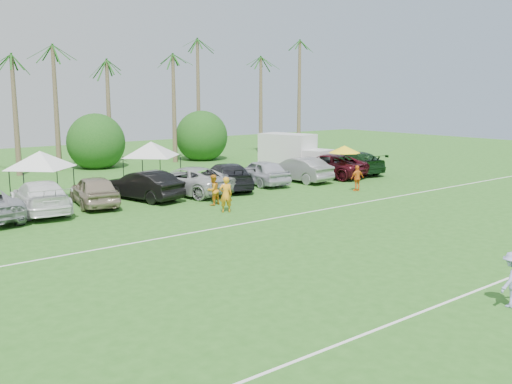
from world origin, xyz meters
TOP-DOWN VIEW (x-y plane):
  - ground at (0.00, 0.00)m, footprint 120.00×120.00m
  - field_lines at (0.00, 8.00)m, footprint 80.00×12.10m
  - palm_tree_5 at (0.00, 38.00)m, footprint 2.40×2.40m
  - palm_tree_6 at (4.00, 38.00)m, footprint 2.40×2.40m
  - palm_tree_7 at (8.00, 38.00)m, footprint 2.40×2.40m
  - palm_tree_8 at (13.00, 38.00)m, footprint 2.40×2.40m
  - palm_tree_9 at (18.00, 38.00)m, footprint 2.40×2.40m
  - palm_tree_10 at (23.00, 38.00)m, footprint 2.40×2.40m
  - palm_tree_11 at (27.00, 38.00)m, footprint 2.40×2.40m
  - bush_tree_2 at (6.00, 39.00)m, footprint 4.00×4.00m
  - bush_tree_3 at (16.00, 39.00)m, footprint 4.00×4.00m
  - sideline_player_a at (4.10, 16.68)m, footprint 0.81×0.68m
  - sideline_player_b at (4.64, 18.67)m, footprint 0.94×0.80m
  - sideline_player_c at (14.41, 16.84)m, footprint 1.02×0.57m
  - box_truck at (17.07, 25.66)m, footprint 3.39×6.12m
  - canopy_tent_left at (-2.47, 25.47)m, footprint 4.21×4.21m
  - canopy_tent_right at (5.14, 26.65)m, footprint 4.28×4.28m
  - market_umbrella at (16.83, 20.24)m, footprint 2.25×2.25m
  - frisbee_player at (2.90, 0.67)m, footprint 1.24×0.73m
  - parked_car_3 at (-3.54, 22.50)m, footprint 3.14×6.12m
  - parked_car_4 at (-0.58, 22.60)m, footprint 2.89×5.27m
  - parked_car_5 at (2.38, 22.52)m, footprint 3.00×5.44m
  - parked_car_6 at (5.34, 22.54)m, footprint 4.31×6.64m
  - parked_car_7 at (8.31, 22.54)m, footprint 4.18×6.31m
  - parked_car_8 at (11.27, 22.61)m, footprint 2.64×5.21m
  - parked_car_9 at (14.23, 22.10)m, footprint 2.07×5.24m
  - parked_car_10 at (17.19, 22.37)m, footprint 4.09×6.58m
  - parked_car_11 at (20.15, 22.49)m, footprint 3.13×6.12m

SIDE VIEW (x-z plane):
  - ground at x=0.00m, z-range 0.00..0.00m
  - field_lines at x=0.00m, z-range 0.00..0.01m
  - sideline_player_c at x=14.41m, z-range 0.00..1.64m
  - frisbee_player at x=2.90m, z-range 0.00..1.65m
  - sideline_player_b at x=4.64m, z-range 0.00..1.70m
  - parked_car_3 at x=-3.54m, z-range 0.00..1.70m
  - parked_car_4 at x=-0.58m, z-range 0.00..1.70m
  - parked_car_5 at x=2.38m, z-range 0.00..1.70m
  - parked_car_6 at x=5.34m, z-range 0.00..1.70m
  - parked_car_7 at x=8.31m, z-range 0.00..1.70m
  - parked_car_8 at x=11.27m, z-range 0.00..1.70m
  - parked_car_9 at x=14.23m, z-range 0.00..1.70m
  - parked_car_10 at x=17.19m, z-range 0.00..1.70m
  - parked_car_11 at x=20.15m, z-range 0.00..1.70m
  - sideline_player_a at x=4.10m, z-range 0.00..1.87m
  - box_truck at x=17.07m, z-range 0.10..3.09m
  - bush_tree_2 at x=6.00m, z-range -0.20..3.80m
  - bush_tree_3 at x=16.00m, z-range -0.20..3.80m
  - market_umbrella at x=16.83m, z-range 0.99..3.50m
  - canopy_tent_left at x=-2.47m, z-range 1.22..4.63m
  - canopy_tent_right at x=5.14m, z-range 1.24..4.71m
  - palm_tree_8 at x=13.00m, z-range 3.03..11.93m
  - palm_tree_5 at x=0.00m, z-range 3.40..13.30m
  - palm_tree_9 at x=18.00m, z-range 3.40..13.30m
  - palm_tree_6 at x=4.00m, z-range 3.76..14.66m
  - palm_tree_10 at x=23.00m, z-range 3.76..14.66m
  - palm_tree_7 at x=8.00m, z-range 4.11..16.01m
  - palm_tree_11 at x=27.00m, z-range 4.11..16.01m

